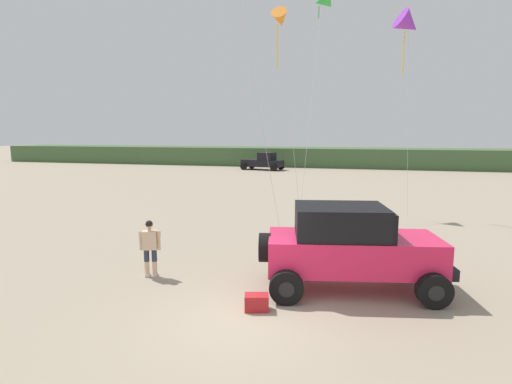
{
  "coord_description": "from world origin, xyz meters",
  "views": [
    {
      "loc": [
        2.36,
        -8.09,
        4.13
      ],
      "look_at": [
        -0.57,
        3.2,
        2.41
      ],
      "focal_mm": 28.13,
      "sensor_mm": 36.0,
      "label": 1
    }
  ],
  "objects": [
    {
      "name": "distant_pickup",
      "position": [
        -8.21,
        35.99,
        0.94
      ],
      "size": [
        4.88,
        3.17,
        1.98
      ],
      "color": "black",
      "rests_on": "ground_plane"
    },
    {
      "name": "cooler_box",
      "position": [
        0.13,
        0.56,
        0.19
      ],
      "size": [
        0.63,
        0.49,
        0.38
      ],
      "primitive_type": "cube",
      "rotation": [
        0.0,
        0.0,
        0.26
      ],
      "color": "#B21E23",
      "rests_on": "ground_plane"
    },
    {
      "name": "jeep",
      "position": [
        2.19,
        2.42,
        1.2
      ],
      "size": [
        5.01,
        3.14,
        2.26
      ],
      "color": "#EA2151",
      "rests_on": "ground_plane"
    },
    {
      "name": "kite_purple_stunt",
      "position": [
        0.16,
        13.93,
        10.86
      ],
      "size": [
        1.08,
        5.31,
        11.38
      ],
      "color": "green",
      "rests_on": "ground_plane"
    },
    {
      "name": "ground_plane",
      "position": [
        0.0,
        0.0,
        0.0
      ],
      "size": [
        220.0,
        220.0,
        0.0
      ],
      "primitive_type": "plane",
      "color": "gray"
    },
    {
      "name": "person_watching",
      "position": [
        -3.4,
        1.96,
        0.94
      ],
      "size": [
        0.6,
        0.4,
        1.67
      ],
      "color": "#DBB28E",
      "rests_on": "ground_plane"
    },
    {
      "name": "kite_black_sled",
      "position": [
        -1.47,
        11.21,
        9.37
      ],
      "size": [
        2.04,
        3.2,
        9.99
      ],
      "color": "orange",
      "rests_on": "ground_plane"
    },
    {
      "name": "dune_ridge",
      "position": [
        -2.14,
        43.19,
        1.14
      ],
      "size": [
        90.0,
        6.83,
        2.28
      ],
      "primitive_type": "cube",
      "color": "#426038",
      "rests_on": "ground_plane"
    },
    {
      "name": "kite_red_delta",
      "position": [
        4.38,
        13.38,
        9.33
      ],
      "size": [
        1.66,
        1.83,
        10.16
      ],
      "color": "purple",
      "rests_on": "ground_plane"
    }
  ]
}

